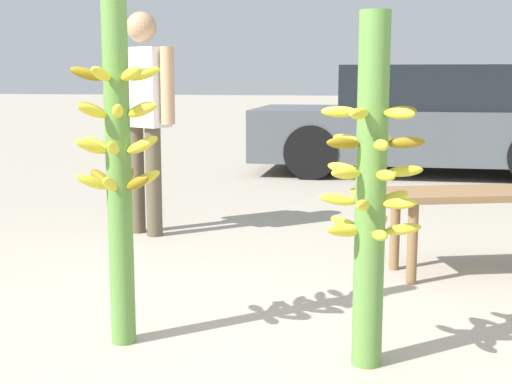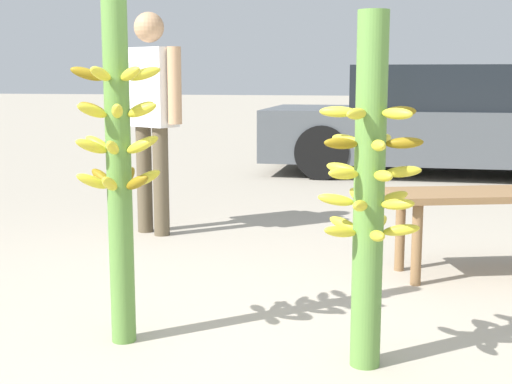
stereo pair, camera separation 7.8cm
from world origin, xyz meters
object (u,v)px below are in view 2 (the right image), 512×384
at_px(vendor_person, 151,104).
at_px(parked_car, 435,121).
at_px(banana_stalk_center, 369,189).
at_px(market_bench, 484,206).
at_px(banana_stalk_left, 119,158).

relative_size(vendor_person, parked_car, 0.41).
distance_m(banana_stalk_center, market_bench, 1.65).
relative_size(banana_stalk_left, banana_stalk_center, 1.09).
distance_m(banana_stalk_left, vendor_person, 2.24).
height_order(market_bench, parked_car, parked_car).
bearing_deg(market_bench, banana_stalk_left, -157.17).
bearing_deg(vendor_person, parked_car, 89.71).
xyz_separation_m(banana_stalk_left, vendor_person, (-0.63, 2.14, 0.15)).
bearing_deg(parked_car, banana_stalk_center, 175.54).
bearing_deg(parked_car, vendor_person, 150.86).
bearing_deg(banana_stalk_left, vendor_person, 106.30).
bearing_deg(vendor_person, banana_stalk_left, -44.65).
distance_m(market_bench, parked_car, 4.64).
xyz_separation_m(banana_stalk_left, market_bench, (1.70, 1.44, -0.41)).
relative_size(banana_stalk_left, parked_car, 0.39).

